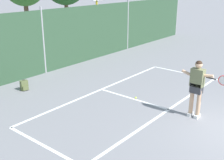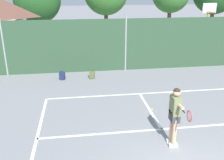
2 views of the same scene
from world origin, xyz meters
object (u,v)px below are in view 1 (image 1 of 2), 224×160
basketball_hoop (98,11)px  tennis_ball (136,98)px  tennis_player (197,84)px  backpack_olive (24,86)px

basketball_hoop → tennis_ball: bearing=-129.0°
tennis_player → tennis_ball: bearing=89.0°
basketball_hoop → tennis_player: bearing=-121.4°
tennis_player → tennis_ball: size_ratio=28.10×
tennis_player → tennis_ball: (0.04, 2.30, -1.08)m
tennis_player → tennis_ball: 2.54m
tennis_player → backpack_olive: tennis_player is taller
basketball_hoop → tennis_ball: basketball_hoop is taller
basketball_hoop → tennis_ball: (-5.50, -6.79, -2.28)m
basketball_hoop → backpack_olive: 8.38m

